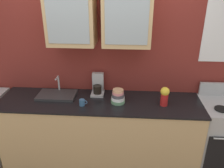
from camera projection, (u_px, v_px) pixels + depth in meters
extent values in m
plane|color=brown|center=(101.00, 157.00, 3.32)|extent=(10.00, 10.00, 0.00)
cube|color=maroon|center=(102.00, 62.00, 3.13)|extent=(4.18, 0.10, 2.63)
cube|color=tan|center=(71.00, 13.00, 2.67)|extent=(0.56, 0.36, 0.74)
cube|color=#9EADB7|center=(67.00, 15.00, 2.50)|extent=(0.48, 0.01, 0.63)
cube|color=tan|center=(127.00, 14.00, 2.63)|extent=(0.56, 0.36, 0.74)
cube|color=#9EADB7|center=(127.00, 16.00, 2.46)|extent=(0.48, 0.01, 0.63)
cube|color=tan|center=(100.00, 131.00, 3.14)|extent=(2.59, 0.65, 0.90)
cube|color=black|center=(99.00, 102.00, 2.95)|extent=(2.62, 0.68, 0.02)
cube|color=#ADAFB5|center=(223.00, 136.00, 3.03)|extent=(0.66, 0.60, 0.92)
cube|color=#ADAFB5|center=(223.00, 89.00, 3.06)|extent=(0.63, 0.04, 0.18)
cylinder|color=black|center=(222.00, 109.00, 2.74)|extent=(0.16, 0.16, 0.02)
cube|color=#2D2D30|center=(57.00, 95.00, 3.07)|extent=(0.51, 0.32, 0.03)
cylinder|color=#ADAFB5|center=(59.00, 83.00, 3.13)|extent=(0.02, 0.02, 0.20)
cylinder|color=#ADAFB5|center=(57.00, 78.00, 3.04)|extent=(0.02, 0.12, 0.02)
cylinder|color=#669972|center=(118.00, 101.00, 2.90)|extent=(0.18, 0.18, 0.04)
cylinder|color=white|center=(118.00, 99.00, 2.89)|extent=(0.17, 0.17, 0.05)
cylinder|color=#4C4C54|center=(118.00, 96.00, 2.87)|extent=(0.16, 0.16, 0.05)
cylinder|color=#D87F84|center=(118.00, 93.00, 2.85)|extent=(0.14, 0.14, 0.05)
cylinder|color=#E0AD7F|center=(118.00, 91.00, 2.84)|extent=(0.13, 0.13, 0.04)
cylinder|color=#B21E1E|center=(164.00, 100.00, 2.82)|extent=(0.09, 0.09, 0.15)
sphere|color=yellow|center=(165.00, 91.00, 2.77)|extent=(0.11, 0.11, 0.11)
cylinder|color=#38608C|center=(82.00, 102.00, 2.83)|extent=(0.07, 0.07, 0.08)
torus|color=#38608C|center=(85.00, 102.00, 2.82)|extent=(0.05, 0.01, 0.05)
cube|color=#B7B7BC|center=(98.00, 93.00, 3.11)|extent=(0.17, 0.20, 0.03)
cylinder|color=black|center=(97.00, 89.00, 3.06)|extent=(0.11, 0.11, 0.11)
cube|color=#B7B7BC|center=(98.00, 82.00, 3.11)|extent=(0.15, 0.06, 0.26)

